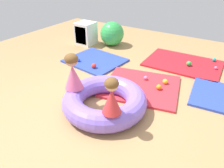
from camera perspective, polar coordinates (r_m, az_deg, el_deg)
ground_plane at (r=3.24m, az=-1.98°, el=-5.19°), size 8.00×8.00×0.00m
gym_mat_near_left at (r=3.65m, az=7.93°, el=-0.65°), size 1.47×1.36×0.04m
gym_mat_near_right at (r=4.59m, az=-4.63°, el=6.42°), size 1.25×1.12×0.04m
gym_mat_far_right at (r=4.69m, az=18.86°, el=5.36°), size 1.53×1.10×0.04m
inflatable_cushion at (r=3.03m, az=-2.03°, el=-4.56°), size 1.23×1.23×0.30m
child_in_pink at (r=2.97m, az=-10.73°, el=3.30°), size 0.38×0.38×0.53m
child_in_red at (r=2.44m, az=-0.11°, el=-3.38°), size 0.33×0.33×0.47m
play_ball_pink at (r=4.62m, az=26.59°, el=3.98°), size 0.06×0.06×0.06m
play_ball_green at (r=4.55m, az=20.33°, el=5.28°), size 0.10×0.10×0.10m
play_ball_orange at (r=3.55m, az=12.73°, el=-0.83°), size 0.09×0.09×0.09m
play_ball_yellow at (r=3.75m, az=14.37°, el=0.68°), size 0.09×0.09×0.09m
play_ball_blue at (r=4.53m, az=-9.19°, el=6.57°), size 0.08×0.08×0.08m
play_ball_teal at (r=4.97m, az=26.22°, el=5.98°), size 0.08×0.08×0.08m
play_ball_red at (r=4.19m, az=-5.01°, el=5.01°), size 0.10×0.10×0.10m
play_ball_pink_second at (r=3.80m, az=9.22°, el=1.67°), size 0.08×0.08×0.08m
exercise_ball_large at (r=5.44m, az=0.03°, el=13.64°), size 0.60×0.60×0.60m
storage_cube at (r=5.55m, az=-7.34°, el=13.54°), size 0.44×0.44×0.56m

